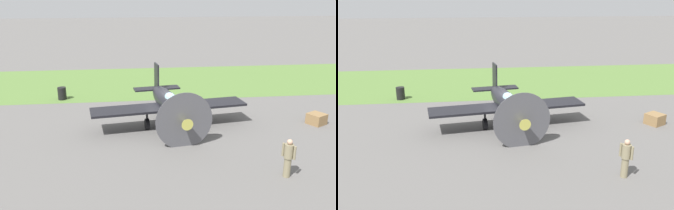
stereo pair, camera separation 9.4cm
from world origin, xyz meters
TOP-DOWN VIEW (x-y plane):
  - ground_plane at (0.00, 0.00)m, footprint 160.00×160.00m
  - grass_verge at (0.00, -9.56)m, footprint 120.00×11.00m
  - airplane_lead at (0.16, 0.97)m, footprint 9.09×7.23m
  - ground_crew_chief at (-4.16, 7.62)m, footprint 0.43×0.52m
  - fuel_drum at (7.22, -5.04)m, footprint 0.60×0.60m
  - supply_crate at (-8.58, 1.75)m, footprint 1.22×1.22m

SIDE VIEW (x-z plane):
  - ground_plane at x=0.00m, z-range 0.00..0.00m
  - grass_verge at x=0.00m, z-range 0.00..0.01m
  - supply_crate at x=-8.58m, z-range 0.00..0.64m
  - fuel_drum at x=7.22m, z-range 0.00..0.90m
  - ground_crew_chief at x=-4.16m, z-range 0.05..1.78m
  - airplane_lead at x=0.16m, z-range -0.26..2.96m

